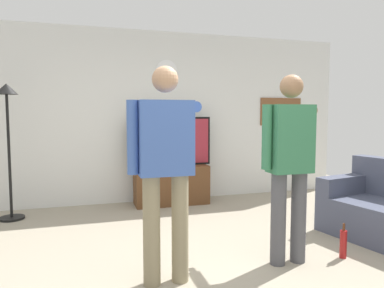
# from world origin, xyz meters

# --- Properties ---
(ground_plane) EXTENTS (8.40, 8.40, 0.00)m
(ground_plane) POSITION_xyz_m (0.00, 0.00, 0.00)
(ground_plane) COLOR #9E937F
(back_wall) EXTENTS (6.40, 0.10, 2.70)m
(back_wall) POSITION_xyz_m (0.00, 2.95, 1.35)
(back_wall) COLOR silver
(back_wall) RESTS_ON ground_plane
(tv_stand) EXTENTS (1.13, 0.45, 0.60)m
(tv_stand) POSITION_xyz_m (0.13, 2.60, 0.30)
(tv_stand) COLOR brown
(tv_stand) RESTS_ON ground_plane
(television) EXTENTS (1.27, 0.07, 0.75)m
(television) POSITION_xyz_m (0.13, 2.65, 0.97)
(television) COLOR black
(television) RESTS_ON tv_stand
(wall_clock) EXTENTS (0.33, 0.03, 0.33)m
(wall_clock) POSITION_xyz_m (0.13, 2.89, 2.09)
(wall_clock) COLOR white
(framed_picture) EXTENTS (0.79, 0.04, 0.48)m
(framed_picture) POSITION_xyz_m (2.20, 2.90, 1.44)
(framed_picture) COLOR brown
(floor_lamp) EXTENTS (0.32, 0.32, 1.79)m
(floor_lamp) POSITION_xyz_m (-2.10, 2.42, 1.28)
(floor_lamp) COLOR black
(floor_lamp) RESTS_ON ground_plane
(person_standing_nearer_lamp) EXTENTS (0.61, 0.78, 1.77)m
(person_standing_nearer_lamp) POSITION_xyz_m (-0.52, 0.09, 1.01)
(person_standing_nearer_lamp) COLOR gray
(person_standing_nearer_lamp) RESTS_ON ground_plane
(person_standing_nearer_couch) EXTENTS (0.57, 0.78, 1.75)m
(person_standing_nearer_couch) POSITION_xyz_m (0.65, 0.15, 0.99)
(person_standing_nearer_couch) COLOR #4C4C51
(person_standing_nearer_couch) RESTS_ON ground_plane
(beverage_bottle) EXTENTS (0.07, 0.07, 0.34)m
(beverage_bottle) POSITION_xyz_m (1.23, 0.08, 0.14)
(beverage_bottle) COLOR maroon
(beverage_bottle) RESTS_ON ground_plane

